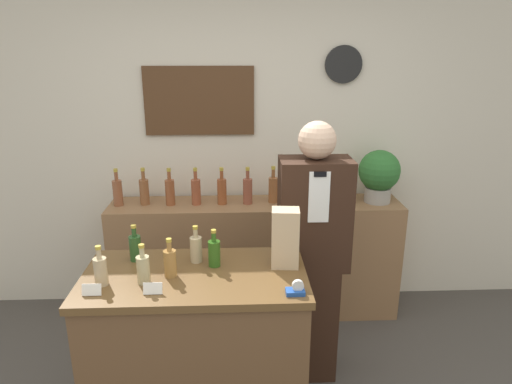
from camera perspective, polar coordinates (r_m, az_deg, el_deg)
back_wall at (r=3.64m, az=-2.02°, el=6.21°), size 5.20×0.09×2.70m
back_shelf at (r=3.68m, az=-0.03°, el=-8.28°), size 2.24×0.41×0.93m
display_counter at (r=2.67m, az=-7.24°, el=-19.27°), size 1.16×0.62×0.96m
shopkeeper at (r=2.87m, az=7.07°, el=-8.06°), size 0.42×0.27×1.68m
potted_plant at (r=3.60m, az=15.14°, el=2.22°), size 0.31×0.31×0.41m
paper_bag at (r=2.41m, az=3.66°, el=-5.76°), size 0.15×0.12×0.32m
tape_dispenser at (r=2.21m, az=5.04°, el=-12.06°), size 0.09×0.06×0.07m
price_card_left at (r=2.32m, az=-19.86°, el=-11.42°), size 0.09×0.02×0.06m
price_card_right at (r=2.26m, az=-12.78°, el=-11.68°), size 0.09×0.02×0.06m
counter_bottle_0 at (r=2.38m, az=-18.85°, el=-9.24°), size 0.06×0.06×0.21m
counter_bottle_1 at (r=2.58m, az=-14.86°, el=-6.67°), size 0.06×0.06×0.21m
counter_bottle_2 at (r=2.34m, az=-13.91°, el=-9.27°), size 0.06×0.06×0.21m
counter_bottle_3 at (r=2.38m, az=-10.69°, el=-8.62°), size 0.06×0.06×0.21m
counter_bottle_4 at (r=2.51m, az=-7.50°, el=-6.99°), size 0.06×0.06×0.21m
counter_bottle_5 at (r=2.45m, az=-5.25°, el=-7.53°), size 0.06×0.06×0.21m
shelf_bottle_0 at (r=3.58m, az=-16.91°, el=0.02°), size 0.07×0.07×0.29m
shelf_bottle_1 at (r=3.55m, az=-13.79°, el=0.14°), size 0.07×0.07×0.29m
shelf_bottle_2 at (r=3.50m, az=-10.70°, el=0.10°), size 0.07×0.07×0.29m
shelf_bottle_3 at (r=3.48m, az=-7.51°, el=0.14°), size 0.07×0.07×0.29m
shelf_bottle_4 at (r=3.46m, az=-4.28°, el=0.19°), size 0.07×0.07×0.29m
shelf_bottle_5 at (r=3.46m, az=-1.05°, el=0.23°), size 0.07×0.07×0.29m
shelf_bottle_6 at (r=3.49m, az=2.15°, el=0.39°), size 0.07×0.07×0.29m
shelf_bottle_7 at (r=3.49m, az=5.39°, el=0.30°), size 0.07×0.07×0.29m
shelf_bottle_8 at (r=3.52m, az=8.54°, el=0.35°), size 0.07×0.07×0.29m
shelf_bottle_9 at (r=3.58m, az=11.57°, el=0.45°), size 0.07×0.07×0.29m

